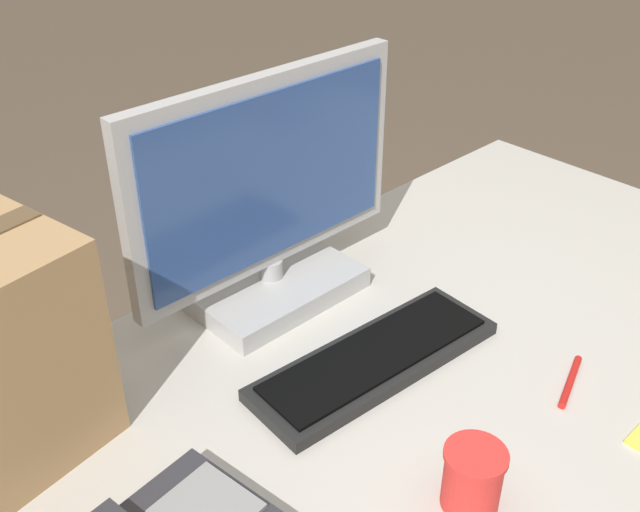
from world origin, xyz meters
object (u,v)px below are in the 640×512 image
monitor (269,209)px  pen_marker (570,381)px  paper_cup_left (473,478)px  keyboard (375,359)px

monitor → pen_marker: size_ratio=4.49×
paper_cup_left → keyboard: bearing=67.6°
monitor → keyboard: 0.32m
keyboard → pen_marker: keyboard is taller
monitor → paper_cup_left: 0.58m
keyboard → paper_cup_left: bearing=-108.3°
monitor → pen_marker: bearing=-70.6°
paper_cup_left → pen_marker: paper_cup_left is taller
pen_marker → paper_cup_left: bearing=166.8°
keyboard → paper_cup_left: paper_cup_left is taller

